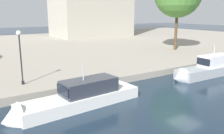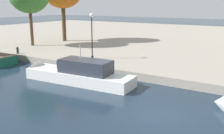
% 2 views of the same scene
% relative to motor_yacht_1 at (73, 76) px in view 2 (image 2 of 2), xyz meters
% --- Properties ---
extents(ground_plane, '(220.00, 220.00, 0.00)m').
position_rel_motor_yacht_1_xyz_m(ground_plane, '(9.12, -3.04, -0.51)').
color(ground_plane, '#192838').
extents(motor_yacht_1, '(10.89, 3.12, 4.15)m').
position_rel_motor_yacht_1_xyz_m(motor_yacht_1, '(0.00, 0.00, 0.00)').
color(motor_yacht_1, silver).
rests_on(motor_yacht_1, ground_plane).
extents(mooring_bollard_0, '(0.30, 0.30, 0.83)m').
position_rel_motor_yacht_1_xyz_m(mooring_bollard_0, '(-11.64, 3.53, 0.65)').
color(mooring_bollard_0, '#2D2D33').
rests_on(mooring_bollard_0, dock_promenade).
extents(lamp_post, '(0.43, 0.43, 4.86)m').
position_rel_motor_yacht_1_xyz_m(lamp_post, '(-2.38, 6.00, 3.33)').
color(lamp_post, black).
rests_on(lamp_post, dock_promenade).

